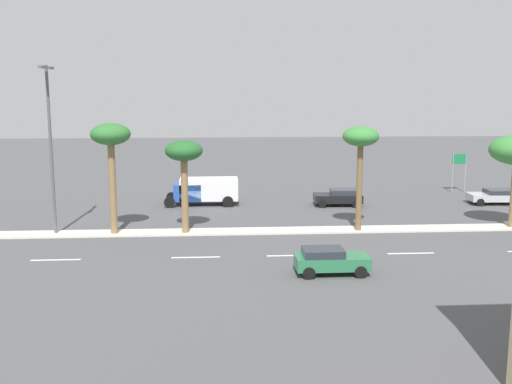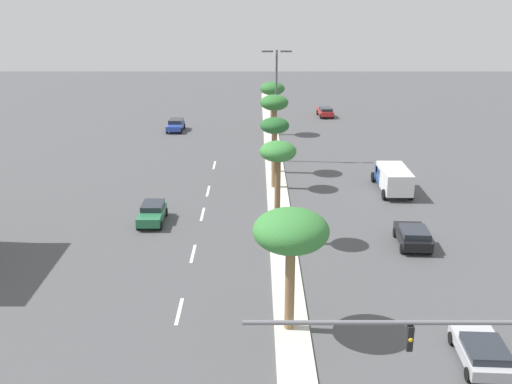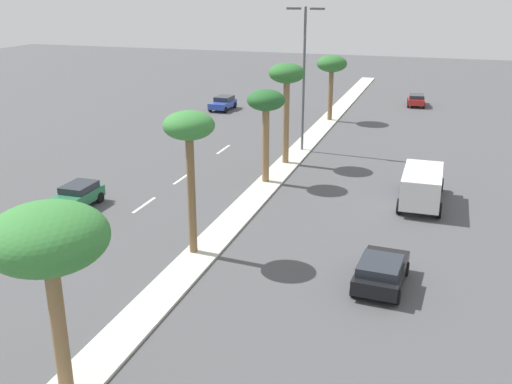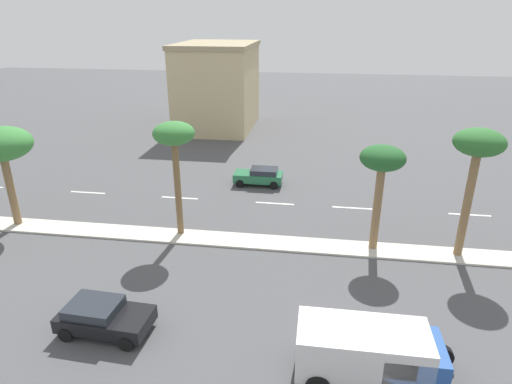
{
  "view_description": "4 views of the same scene",
  "coord_description": "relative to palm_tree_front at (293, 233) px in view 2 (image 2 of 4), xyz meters",
  "views": [
    {
      "loc": [
        -39.66,
        31.41,
        9.65
      ],
      "look_at": [
        1.18,
        28.67,
        2.56
      ],
      "focal_mm": 42.04,
      "sensor_mm": 36.0,
      "label": 1
    },
    {
      "loc": [
        -1.84,
        -14.96,
        16.42
      ],
      "look_at": [
        -1.99,
        23.26,
        3.18
      ],
      "focal_mm": 40.7,
      "sensor_mm": 36.0,
      "label": 2
    },
    {
      "loc": [
        10.72,
        -2.53,
        12.6
      ],
      "look_at": [
        1.56,
        25.83,
        2.1
      ],
      "focal_mm": 41.24,
      "sensor_mm": 36.0,
      "label": 3
    },
    {
      "loc": [
        23.34,
        30.01,
        12.98
      ],
      "look_at": [
        -2.13,
        26.3,
        2.43
      ],
      "focal_mm": 31.02,
      "sensor_mm": 36.0,
      "label": 4
    }
  ],
  "objects": [
    {
      "name": "lane_stripe_trailing",
      "position": [
        -5.86,
        29.77,
        -5.38
      ],
      "size": [
        0.2,
        2.8,
        0.01
      ],
      "primitive_type": "cube",
      "color": "silver",
      "rests_on": "ground"
    },
    {
      "name": "ground_plane",
      "position": [
        0.15,
        21.48,
        -5.38
      ],
      "size": [
        160.0,
        160.0,
        0.0
      ],
      "primitive_type": "plane",
      "color": "#4C4C4F"
    },
    {
      "name": "sedan_green_inboard",
      "position": [
        -9.46,
        14.65,
        -4.63
      ],
      "size": [
        1.87,
        3.85,
        1.38
      ],
      "color": "#287047",
      "rests_on": "ground"
    },
    {
      "name": "palm_tree_trailing",
      "position": [
        -0.25,
        10.95,
        0.77
      ],
      "size": [
        2.43,
        2.43,
        7.05
      ],
      "color": "brown",
      "rests_on": "median_curb"
    },
    {
      "name": "palm_tree_center",
      "position": [
        0.27,
        43.0,
        -0.03
      ],
      "size": [
        2.89,
        2.89,
        6.23
      ],
      "color": "brown",
      "rests_on": "median_curb"
    },
    {
      "name": "palm_tree_rear",
      "position": [
        0.0,
        27.41,
        0.93
      ],
      "size": [
        2.61,
        2.61,
        7.32
      ],
      "color": "olive",
      "rests_on": "median_curb"
    },
    {
      "name": "palm_tree_left",
      "position": [
        -0.1,
        22.68,
        -0.1
      ],
      "size": [
        2.48,
        2.48,
        6.18
      ],
      "color": "olive",
      "rests_on": "median_curb"
    },
    {
      "name": "box_truck",
      "position": [
        10.1,
        21.68,
        -4.12
      ],
      "size": [
        2.5,
        6.09,
        2.23
      ],
      "color": "#234C99",
      "rests_on": "ground"
    },
    {
      "name": "street_lamp_outboard",
      "position": [
        0.31,
        31.34,
        1.1
      ],
      "size": [
        2.9,
        0.24,
        11.0
      ],
      "color": "#515459",
      "rests_on": "median_curb"
    },
    {
      "name": "lane_stripe_leading",
      "position": [
        -5.86,
        9.1,
        -5.38
      ],
      "size": [
        0.2,
        2.8,
        0.01
      ],
      "primitive_type": "cube",
      "color": "silver",
      "rests_on": "ground"
    },
    {
      "name": "lane_stripe_center",
      "position": [
        -5.86,
        21.81,
        -5.38
      ],
      "size": [
        0.2,
        2.8,
        0.01
      ],
      "primitive_type": "cube",
      "color": "silver",
      "rests_on": "ground"
    },
    {
      "name": "sedan_red_left",
      "position": [
        7.88,
        53.5,
        -4.66
      ],
      "size": [
        2.09,
        4.01,
        1.32
      ],
      "color": "red",
      "rests_on": "ground"
    },
    {
      "name": "median_curb",
      "position": [
        0.15,
        30.71,
        -5.32
      ],
      "size": [
        1.8,
        83.12,
        0.12
      ],
      "primitive_type": "cube",
      "color": "beige",
      "rests_on": "ground"
    },
    {
      "name": "sedan_silver_front",
      "position": [
        8.78,
        -2.89,
        -4.69
      ],
      "size": [
        2.31,
        4.18,
        1.25
      ],
      "color": "#B2B2B7",
      "rests_on": "ground"
    },
    {
      "name": "sedan_black_far",
      "position": [
        8.98,
        10.37,
        -4.63
      ],
      "size": [
        2.25,
        4.04,
        1.39
      ],
      "color": "black",
      "rests_on": "ground"
    },
    {
      "name": "palm_tree_front",
      "position": [
        0.0,
        0.0,
        0.0
      ],
      "size": [
        3.73,
        3.73,
        6.4
      ],
      "color": "olive",
      "rests_on": "median_curb"
    },
    {
      "name": "lane_stripe_mid",
      "position": [
        -5.86,
        1.78,
        -5.38
      ],
      "size": [
        0.2,
        2.8,
        0.01
      ],
      "primitive_type": "cube",
      "color": "silver",
      "rests_on": "ground"
    },
    {
      "name": "lane_stripe_front",
      "position": [
        -5.86,
        16.28,
        -5.38
      ],
      "size": [
        0.2,
        2.8,
        0.01
      ],
      "primitive_type": "cube",
      "color": "silver",
      "rests_on": "ground"
    },
    {
      "name": "sedan_blue_outboard",
      "position": [
        -11.67,
        44.91,
        -4.64
      ],
      "size": [
        2.02,
        3.9,
        1.39
      ],
      "color": "#2D47AD",
      "rests_on": "ground"
    }
  ]
}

